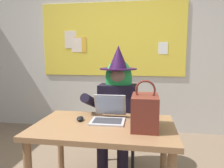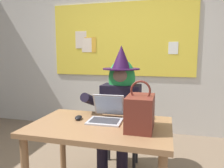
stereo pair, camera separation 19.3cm
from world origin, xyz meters
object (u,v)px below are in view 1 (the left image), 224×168
person_costumed (117,102)px  computer_mouse (80,119)px  chair_at_desk (118,124)px  laptop (109,115)px  handbag (145,111)px  desk_main (104,137)px

person_costumed → computer_mouse: (-0.26, -0.52, -0.03)m
chair_at_desk → laptop: bearing=-4.4°
laptop → handbag: handbag is taller
person_costumed → handbag: 0.70m
chair_at_desk → person_costumed: bearing=-1.6°
desk_main → chair_at_desk: bearing=88.0°
desk_main → chair_at_desk: 0.73m
laptop → computer_mouse: laptop is taller
chair_at_desk → laptop: size_ratio=2.83×
desk_main → person_costumed: bearing=87.1°
desk_main → laptop: laptop is taller
desk_main → laptop: (0.02, 0.12, 0.15)m
desk_main → handbag: (0.33, -0.03, 0.24)m
desk_main → laptop: size_ratio=3.58×
computer_mouse → handbag: bearing=-21.2°
person_costumed → computer_mouse: person_costumed is taller
handbag → computer_mouse: bearing=169.4°
desk_main → chair_at_desk: size_ratio=1.26×
desk_main → handbag: size_ratio=3.02×
person_costumed → handbag: bearing=26.2°
computer_mouse → person_costumed: bearing=53.3°
chair_at_desk → handbag: bearing=18.4°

